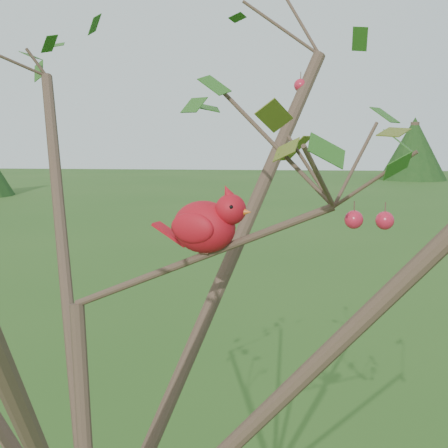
# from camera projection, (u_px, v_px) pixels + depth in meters

# --- Properties ---
(crabapple_tree) EXTENTS (2.35, 2.05, 2.95)m
(crabapple_tree) POSITION_uv_depth(u_px,v_px,m) (87.00, 244.00, 1.20)
(crabapple_tree) COLOR #3B2B20
(crabapple_tree) RESTS_ON ground
(cardinal) EXTENTS (0.24, 0.16, 0.17)m
(cardinal) POSITION_uv_depth(u_px,v_px,m) (207.00, 224.00, 1.26)
(cardinal) COLOR red
(cardinal) RESTS_ON ground
(distant_trees) EXTENTS (37.36, 17.13, 3.46)m
(distant_trees) POSITION_uv_depth(u_px,v_px,m) (224.00, 156.00, 25.04)
(distant_trees) COLOR #3B2B20
(distant_trees) RESTS_ON ground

